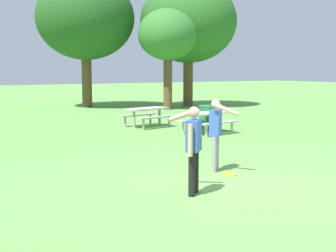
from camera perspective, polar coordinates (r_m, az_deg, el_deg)
The scene contains 10 objects.
ground_plane at distance 9.30m, azimuth 8.37°, elevation -7.33°, with size 120.00×120.00×0.00m, color #609947.
person_thrower at distance 10.28m, azimuth 6.05°, elevation -0.44°, with size 0.48×0.84×1.64m.
person_catcher at distance 8.33m, azimuth 3.17°, elevation -2.20°, with size 0.48×0.84×1.64m.
frisbee at distance 10.11m, azimuth 7.67°, elevation -6.07°, with size 0.30×0.30×0.03m, color yellow.
picnic_table_near at distance 16.38m, azimuth 5.01°, elevation 1.01°, with size 1.92×1.69×0.77m.
picnic_table_far at distance 18.18m, azimuth -2.65°, elevation 1.64°, with size 1.95×1.73×0.77m.
trash_can_beside_table at distance 17.18m, azimuth 4.85°, elevation 1.03°, with size 0.59×0.59×0.96m.
tree_far_right at distance 28.09m, azimuth -10.34°, elevation 13.16°, with size 5.82×5.82×7.79m.
tree_slender_mid at distance 26.11m, azimuth -0.03°, elevation 11.31°, with size 3.41×3.41×5.70m.
tree_back_left at distance 28.45m, azimuth 2.58°, elevation 12.93°, with size 5.90×5.90×7.70m.
Camera 1 is at (-5.74, -6.94, 2.32)m, focal length 48.49 mm.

